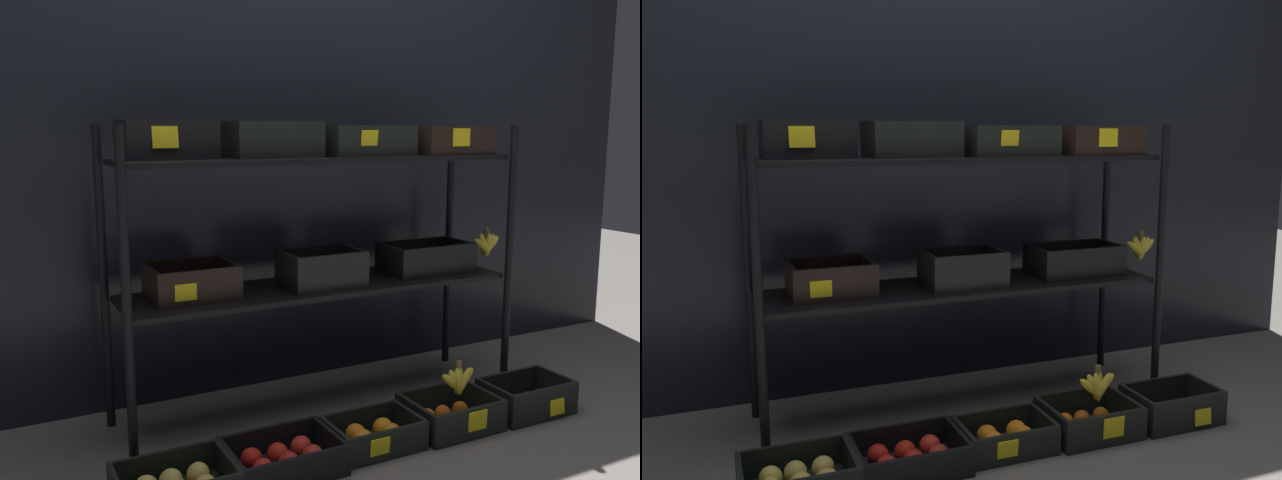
% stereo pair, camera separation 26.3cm
% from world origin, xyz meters
% --- Properties ---
extents(ground_plane, '(10.00, 10.00, 0.00)m').
position_xyz_m(ground_plane, '(0.00, 0.00, 0.00)').
color(ground_plane, '#605B56').
extents(storefront_wall, '(3.97, 0.12, 1.99)m').
position_xyz_m(storefront_wall, '(0.00, 0.40, 1.00)').
color(storefront_wall, black).
rests_on(storefront_wall, ground_plane).
extents(display_rack, '(1.71, 0.44, 1.14)m').
position_xyz_m(display_rack, '(0.02, -0.00, 0.79)').
color(display_rack, black).
rests_on(display_rack, ground_plane).
extents(crate_ground_apple_gold, '(0.35, 0.26, 0.11)m').
position_xyz_m(crate_ground_apple_gold, '(-0.71, -0.43, 0.04)').
color(crate_ground_apple_gold, black).
rests_on(crate_ground_apple_gold, ground_plane).
extents(crate_ground_apple_red, '(0.37, 0.26, 0.11)m').
position_xyz_m(crate_ground_apple_red, '(-0.35, -0.41, 0.04)').
color(crate_ground_apple_red, black).
rests_on(crate_ground_apple_red, ground_plane).
extents(crate_ground_orange, '(0.33, 0.23, 0.11)m').
position_xyz_m(crate_ground_orange, '(0.00, -0.40, 0.04)').
color(crate_ground_orange, black).
rests_on(crate_ground_orange, ground_plane).
extents(crate_ground_tangerine, '(0.33, 0.26, 0.12)m').
position_xyz_m(crate_ground_tangerine, '(0.35, -0.40, 0.04)').
color(crate_ground_tangerine, black).
rests_on(crate_ground_tangerine, ground_plane).
extents(crate_ground_plum, '(0.34, 0.23, 0.13)m').
position_xyz_m(crate_ground_plum, '(0.70, -0.43, 0.05)').
color(crate_ground_plum, black).
rests_on(crate_ground_plum, ground_plane).
extents(banana_bunch_loose, '(0.16, 0.05, 0.14)m').
position_xyz_m(banana_bunch_loose, '(0.38, -0.40, 0.18)').
color(banana_bunch_loose, brown).
rests_on(banana_bunch_loose, crate_ground_tangerine).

